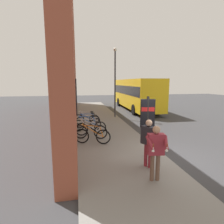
{
  "coord_description": "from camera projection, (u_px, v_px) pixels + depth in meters",
  "views": [
    {
      "loc": [
        -6.4,
        3.45,
        3.05
      ],
      "look_at": [
        2.25,
        1.76,
        1.59
      ],
      "focal_mm": 28.93,
      "sensor_mm": 36.0,
      "label": 1
    }
  ],
  "objects": [
    {
      "name": "ground",
      "position": [
        139.0,
        124.0,
        13.34
      ],
      "size": [
        60.0,
        60.0,
        0.0
      ],
      "primitive_type": "plane",
      "color": "#38383A"
    },
    {
      "name": "sidewalk_pavement",
      "position": [
        99.0,
        119.0,
        14.75
      ],
      "size": [
        24.0,
        3.5,
        0.12
      ],
      "primitive_type": "cube",
      "color": "gray",
      "rests_on": "ground"
    },
    {
      "name": "station_facade",
      "position": [
        72.0,
        67.0,
        14.64
      ],
      "size": [
        22.0,
        0.65,
        8.53
      ],
      "color": "brown",
      "rests_on": "ground"
    },
    {
      "name": "bicycle_under_window",
      "position": [
        93.0,
        136.0,
        8.64
      ],
      "size": [
        0.7,
        1.69,
        0.97
      ],
      "color": "black",
      "rests_on": "sidewalk_pavement"
    },
    {
      "name": "bicycle_far_end",
      "position": [
        91.0,
        131.0,
        9.41
      ],
      "size": [
        0.6,
        1.73,
        0.97
      ],
      "color": "black",
      "rests_on": "sidewalk_pavement"
    },
    {
      "name": "bicycle_by_door",
      "position": [
        91.0,
        128.0,
        10.14
      ],
      "size": [
        0.48,
        1.76,
        0.97
      ],
      "color": "black",
      "rests_on": "sidewalk_pavement"
    },
    {
      "name": "bicycle_nearest_sign",
      "position": [
        87.0,
        125.0,
        10.92
      ],
      "size": [
        0.48,
        1.77,
        0.97
      ],
      "color": "black",
      "rests_on": "sidewalk_pavement"
    },
    {
      "name": "bicycle_mid_rack",
      "position": [
        88.0,
        121.0,
        11.84
      ],
      "size": [
        0.63,
        1.72,
        0.97
      ],
      "color": "black",
      "rests_on": "sidewalk_pavement"
    },
    {
      "name": "bicycle_leaning_wall",
      "position": [
        87.0,
        119.0,
        12.54
      ],
      "size": [
        0.53,
        1.75,
        0.97
      ],
      "color": "black",
      "rests_on": "sidewalk_pavement"
    },
    {
      "name": "transit_info_sign",
      "position": [
        148.0,
        117.0,
        6.92
      ],
      "size": [
        0.18,
        0.56,
        2.4
      ],
      "color": "black",
      "rests_on": "sidewalk_pavement"
    },
    {
      "name": "city_bus",
      "position": [
        136.0,
        92.0,
        20.08
      ],
      "size": [
        10.54,
        2.77,
        3.35
      ],
      "color": "yellow",
      "rests_on": "ground"
    },
    {
      "name": "pedestrian_crossing_street",
      "position": [
        148.0,
        138.0,
        6.17
      ],
      "size": [
        0.54,
        0.48,
        1.69
      ],
      "color": "maroon",
      "rests_on": "sidewalk_pavement"
    },
    {
      "name": "tourist_with_hotdogs",
      "position": [
        156.0,
        148.0,
        5.28
      ],
      "size": [
        0.62,
        0.64,
        1.69
      ],
      "color": "brown",
      "rests_on": "sidewalk_pavement"
    },
    {
      "name": "street_lamp",
      "position": [
        115.0,
        77.0,
        14.89
      ],
      "size": [
        0.28,
        0.28,
        5.67
      ],
      "color": "#333338",
      "rests_on": "sidewalk_pavement"
    }
  ]
}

